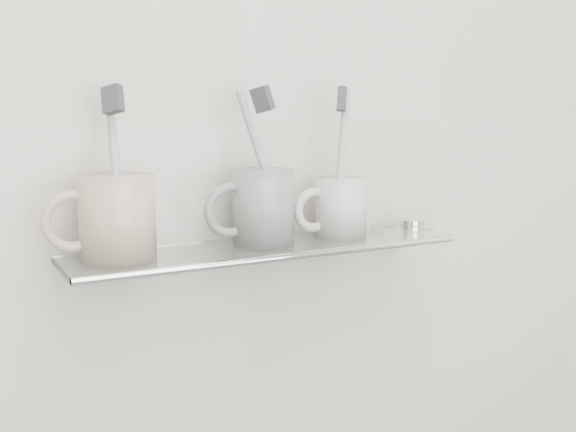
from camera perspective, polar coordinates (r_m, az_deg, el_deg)
wall_back at (r=0.94m, az=-3.46°, el=7.33°), size 2.50×0.00×2.50m
shelf_glass at (r=0.91m, az=-1.77°, el=-2.57°), size 0.50×0.12×0.01m
shelf_rail at (r=0.86m, az=-0.14°, el=-3.26°), size 0.50×0.01×0.01m
bracket_left at (r=0.89m, az=-15.47°, el=-3.92°), size 0.02×0.03×0.02m
bracket_right at (r=1.05m, az=7.47°, el=-1.56°), size 0.02×0.03×0.02m
mug_left at (r=0.84m, az=-13.33°, el=-0.14°), size 0.09×0.09×0.10m
mug_left_handle at (r=0.83m, az=-16.64°, el=-0.40°), size 0.07×0.01×0.07m
toothbrush_left at (r=0.83m, az=-13.47°, el=3.42°), size 0.02×0.08×0.18m
bristles_left at (r=0.83m, az=-13.68°, el=8.93°), size 0.02×0.03×0.04m
mug_center at (r=0.90m, az=-1.98°, el=0.69°), size 0.09×0.09×0.09m
mug_center_handle at (r=0.88m, az=-4.58°, el=0.48°), size 0.07×0.01×0.07m
toothbrush_center at (r=0.89m, az=-2.00°, el=4.08°), size 0.07×0.03×0.19m
bristles_center at (r=0.89m, az=-2.03°, el=9.21°), size 0.03×0.03×0.04m
mug_right at (r=0.96m, az=4.17°, el=0.66°), size 0.07×0.07×0.08m
mug_right_handle at (r=0.94m, az=2.05°, el=0.49°), size 0.06×0.01×0.06m
toothbrush_right at (r=0.95m, az=4.22°, el=4.37°), size 0.04×0.03×0.19m
bristles_right at (r=0.94m, az=4.28°, el=9.21°), size 0.03×0.03×0.03m
chrome_cap at (r=1.03m, az=9.80°, el=-0.64°), size 0.03×0.03×0.01m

